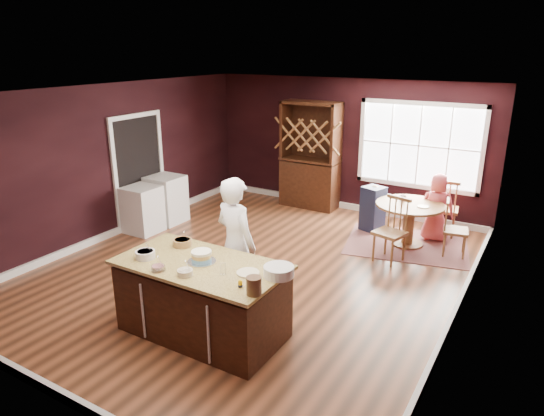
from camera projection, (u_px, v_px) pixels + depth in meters
The scene contains 28 objects.
room_shell at pixel (254, 185), 7.14m from camera, with size 7.00×7.00×7.00m.
window at pixel (419, 146), 9.19m from camera, with size 2.36×0.10×1.66m, color white, non-canonical shape.
doorway at pixel (139, 172), 9.17m from camera, with size 0.08×1.26×2.13m, color white, non-canonical shape.
kitchen_island at pixel (202, 300), 5.74m from camera, with size 1.99×1.04×0.92m.
dining_table at pixel (409, 216), 8.30m from camera, with size 1.15×1.15×0.75m.
baker at pixel (236, 244), 6.19m from camera, with size 0.65×0.43×1.78m, color white.
layer_cake at pixel (202, 257), 5.60m from camera, with size 0.33×0.33×0.14m, color white, non-canonical shape.
bowl_blue at pixel (145, 254), 5.71m from camera, with size 0.23×0.23×0.09m, color white.
bowl_yellow at pixel (182, 242), 6.06m from camera, with size 0.24×0.24×0.09m, color #A67E39.
bowl_pink at pixel (158, 268), 5.39m from camera, with size 0.16×0.16×0.06m, color silver.
bowl_olive at pixel (185, 273), 5.28m from camera, with size 0.17×0.17×0.06m, color #EEE6C3.
drinking_glass at pixel (223, 269), 5.29m from camera, with size 0.07×0.07×0.13m, color silver.
dinner_plate at pixel (248, 273), 5.33m from camera, with size 0.26×0.26×0.02m, color beige.
white_tub at pixel (279, 271), 5.25m from camera, with size 0.34×0.34×0.11m, color white.
stoneware_crock at pixel (254, 286), 4.86m from camera, with size 0.16×0.16×0.19m, color brown.
toy_figurine at pixel (240, 284), 5.01m from camera, with size 0.05×0.05×0.08m, color #F4BF01, non-canonical shape.
rug at pixel (407, 244), 8.47m from camera, with size 2.02×1.56×0.01m, color brown.
chair_east at pixel (456, 228), 7.90m from camera, with size 0.40×0.38×0.95m, color olive, non-canonical shape.
chair_south at pixel (390, 230), 7.66m from camera, with size 0.45×0.42×1.06m, color brown, non-canonical shape.
chair_north at pixel (445, 207), 8.75m from camera, with size 0.45×0.43×1.08m, color olive, non-canonical shape.
seated_woman at pixel (437, 207), 8.49m from camera, with size 0.60×0.39×1.22m, color #CB4D52.
high_chair at pixel (373, 208), 9.00m from camera, with size 0.36×0.36×0.88m, color #222B40, non-canonical shape.
toddler at pixel (375, 189), 8.86m from camera, with size 0.18×0.14×0.26m, color #8CA5BF, non-canonical shape.
table_plate at pixel (423, 207), 8.07m from camera, with size 0.19×0.19×0.01m, color beige.
table_cup at pixel (403, 198), 8.40m from camera, with size 0.12×0.12×0.09m, color white.
hutch at pixel (310, 155), 10.16m from camera, with size 1.22×0.51×2.23m, color #422113.
washer at pixel (143, 209), 8.94m from camera, with size 0.59×0.58×0.86m, color silver.
dryer at pixel (166, 199), 9.45m from camera, with size 0.63×0.61×0.92m, color silver.
Camera 1 is at (3.74, -5.78, 3.30)m, focal length 32.00 mm.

